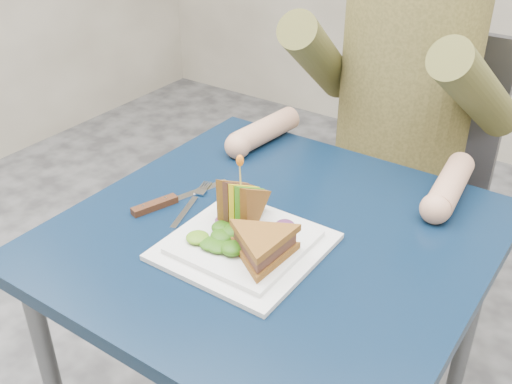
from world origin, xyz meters
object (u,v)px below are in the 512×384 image
Objects in this scene: sandwich_flat at (262,246)px; knife at (164,202)px; plate at (245,245)px; sandwich_upright at (241,205)px; diner at (408,53)px; chair at (406,172)px; table at (273,264)px; fork at (190,205)px.

knife is at bearing 169.12° from sandwich_flat.
sandwich_upright is at bearing 132.04° from plate.
diner reaches higher than knife.
chair reaches higher than knife.
chair is 4.72× the size of sandwich_flat.
plate is (-0.01, -0.08, 0.09)m from table.
fork is (-0.13, 0.01, -0.05)m from sandwich_upright.
diner is 4.24× the size of fork.
table is 0.15m from sandwich_upright.
sandwich_flat is at bearing -19.37° from fork.
fork is (-0.17, 0.05, -0.01)m from plate.
fork is at bearing 175.75° from sandwich_upright.
table is 2.88× the size of plate.
sandwich_flat reaches higher than table.
fork is at bearing 160.63° from sandwich_flat.
chair is at bearing 72.77° from knife.
knife is (-0.22, 0.03, -0.00)m from plate.
diner is at bearing 69.92° from knife.
chair is 0.76m from sandwich_upright.
diner is at bearing 88.98° from plate.
chair is 6.34× the size of sandwich_upright.
plate is at bearing -90.87° from chair.
chair is 0.39m from diner.
sandwich_upright is (-0.04, 0.04, 0.05)m from plate.
knife is (-0.18, -0.02, -0.05)m from sandwich_upright.
table is 3.47× the size of knife.
knife is at bearing -167.62° from table.
table is 0.63m from diner.
diner is 0.65m from fork.
diner is 0.68m from plate.
sandwich_flat is 0.24m from fork.
plate is at bearing -47.96° from sandwich_upright.
sandwich_flat is at bearing -36.22° from sandwich_upright.
diner is 2.87× the size of plate.
chair is at bearing 93.13° from sandwich_flat.
fork is (-0.18, -0.60, -0.18)m from diner.
knife is at bearing -110.08° from diner.
plate is at bearing -7.18° from knife.
chair is 0.76m from fork.
fork reaches higher than table.
table is 0.17m from sandwich_flat.
diner is at bearing 90.00° from table.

